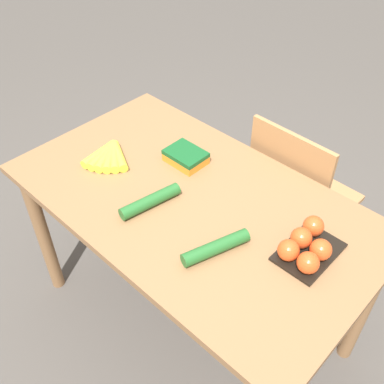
{
  "coord_description": "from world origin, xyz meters",
  "views": [
    {
      "loc": [
        0.83,
        -0.87,
        1.89
      ],
      "look_at": [
        0.0,
        0.0,
        0.8
      ],
      "focal_mm": 42.0,
      "sensor_mm": 36.0,
      "label": 1
    }
  ],
  "objects_px": {
    "cucumber_far": "(150,201)",
    "tomato_pack": "(307,246)",
    "chair": "(296,199)",
    "carrot_bag": "(186,156)",
    "banana_bunch": "(109,156)",
    "cucumber_near": "(216,247)"
  },
  "relations": [
    {
      "from": "banana_bunch",
      "to": "cucumber_far",
      "type": "xyz_separation_m",
      "value": [
        0.32,
        -0.07,
        0.0
      ]
    },
    {
      "from": "cucumber_near",
      "to": "carrot_bag",
      "type": "bearing_deg",
      "value": 145.79
    },
    {
      "from": "cucumber_near",
      "to": "tomato_pack",
      "type": "bearing_deg",
      "value": 42.03
    },
    {
      "from": "cucumber_far",
      "to": "chair",
      "type": "bearing_deg",
      "value": 72.86
    },
    {
      "from": "chair",
      "to": "tomato_pack",
      "type": "xyz_separation_m",
      "value": [
        0.31,
        -0.5,
        0.34
      ]
    },
    {
      "from": "carrot_bag",
      "to": "cucumber_near",
      "type": "relative_size",
      "value": 0.65
    },
    {
      "from": "carrot_bag",
      "to": "cucumber_far",
      "type": "height_order",
      "value": "carrot_bag"
    },
    {
      "from": "banana_bunch",
      "to": "cucumber_near",
      "type": "distance_m",
      "value": 0.64
    },
    {
      "from": "tomato_pack",
      "to": "cucumber_far",
      "type": "distance_m",
      "value": 0.56
    },
    {
      "from": "cucumber_far",
      "to": "tomato_pack",
      "type": "bearing_deg",
      "value": 20.03
    },
    {
      "from": "carrot_bag",
      "to": "cucumber_near",
      "type": "bearing_deg",
      "value": -34.21
    },
    {
      "from": "cucumber_near",
      "to": "cucumber_far",
      "type": "relative_size",
      "value": 0.99
    },
    {
      "from": "banana_bunch",
      "to": "tomato_pack",
      "type": "bearing_deg",
      "value": 8.32
    },
    {
      "from": "chair",
      "to": "carrot_bag",
      "type": "height_order",
      "value": "chair"
    },
    {
      "from": "banana_bunch",
      "to": "cucumber_far",
      "type": "bearing_deg",
      "value": -11.92
    },
    {
      "from": "banana_bunch",
      "to": "cucumber_near",
      "type": "relative_size",
      "value": 0.81
    },
    {
      "from": "tomato_pack",
      "to": "cucumber_far",
      "type": "height_order",
      "value": "tomato_pack"
    },
    {
      "from": "tomato_pack",
      "to": "carrot_bag",
      "type": "height_order",
      "value": "tomato_pack"
    },
    {
      "from": "chair",
      "to": "carrot_bag",
      "type": "relative_size",
      "value": 5.82
    },
    {
      "from": "banana_bunch",
      "to": "tomato_pack",
      "type": "xyz_separation_m",
      "value": [
        0.85,
        0.12,
        0.02
      ]
    },
    {
      "from": "cucumber_near",
      "to": "chair",
      "type": "bearing_deg",
      "value": 98.2
    },
    {
      "from": "chair",
      "to": "cucumber_near",
      "type": "distance_m",
      "value": 0.77
    }
  ]
}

